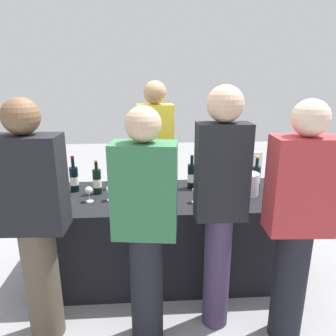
# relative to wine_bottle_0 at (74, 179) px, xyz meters

# --- Properties ---
(ground_plane) EXTENTS (12.00, 12.00, 0.00)m
(ground_plane) POSITION_rel_wine_bottle_0_xyz_m (0.84, -0.16, -0.89)
(ground_plane) COLOR gray
(tasting_table) EXTENTS (2.29, 0.84, 0.77)m
(tasting_table) POSITION_rel_wine_bottle_0_xyz_m (0.84, -0.16, -0.50)
(tasting_table) COLOR black
(tasting_table) RESTS_ON ground_plane
(wine_bottle_0) EXTENTS (0.08, 0.08, 0.33)m
(wine_bottle_0) POSITION_rel_wine_bottle_0_xyz_m (0.00, 0.00, 0.00)
(wine_bottle_0) COLOR black
(wine_bottle_0) RESTS_ON tasting_table
(wine_bottle_1) EXTENTS (0.07, 0.07, 0.31)m
(wine_bottle_1) POSITION_rel_wine_bottle_0_xyz_m (0.22, -0.07, -0.00)
(wine_bottle_1) COLOR black
(wine_bottle_1) RESTS_ON tasting_table
(wine_bottle_2) EXTENTS (0.07, 0.07, 0.31)m
(wine_bottle_2) POSITION_rel_wine_bottle_0_xyz_m (0.38, 0.06, -0.01)
(wine_bottle_2) COLOR black
(wine_bottle_2) RESTS_ON tasting_table
(wine_bottle_3) EXTENTS (0.08, 0.08, 0.32)m
(wine_bottle_3) POSITION_rel_wine_bottle_0_xyz_m (1.07, 0.01, -0.00)
(wine_bottle_3) COLOR black
(wine_bottle_3) RESTS_ON tasting_table
(wine_bottle_4) EXTENTS (0.08, 0.08, 0.33)m
(wine_bottle_4) POSITION_rel_wine_bottle_0_xyz_m (1.16, 0.01, 0.00)
(wine_bottle_4) COLOR black
(wine_bottle_4) RESTS_ON tasting_table
(wine_bottle_5) EXTENTS (0.08, 0.08, 0.31)m
(wine_bottle_5) POSITION_rel_wine_bottle_0_xyz_m (1.67, -0.05, -0.01)
(wine_bottle_5) COLOR black
(wine_bottle_5) RESTS_ON tasting_table
(wine_glass_0) EXTENTS (0.06, 0.06, 0.13)m
(wine_glass_0) POSITION_rel_wine_bottle_0_xyz_m (0.18, -0.26, -0.03)
(wine_glass_0) COLOR silver
(wine_glass_0) RESTS_ON tasting_table
(wine_glass_1) EXTENTS (0.07, 0.07, 0.13)m
(wine_glass_1) POSITION_rel_wine_bottle_0_xyz_m (0.35, -0.25, -0.03)
(wine_glass_1) COLOR silver
(wine_glass_1) RESTS_ON tasting_table
(wine_glass_2) EXTENTS (0.06, 0.06, 0.13)m
(wine_glass_2) POSITION_rel_wine_bottle_0_xyz_m (0.49, -0.35, -0.02)
(wine_glass_2) COLOR silver
(wine_glass_2) RESTS_ON tasting_table
(wine_glass_3) EXTENTS (0.07, 0.07, 0.14)m
(wine_glass_3) POSITION_rel_wine_bottle_0_xyz_m (0.75, -0.25, -0.02)
(wine_glass_3) COLOR silver
(wine_glass_3) RESTS_ON tasting_table
(wine_glass_4) EXTENTS (0.07, 0.07, 0.14)m
(wine_glass_4) POSITION_rel_wine_bottle_0_xyz_m (1.06, -0.34, -0.02)
(wine_glass_4) COLOR silver
(wine_glass_4) RESTS_ON tasting_table
(ice_bucket) EXTENTS (0.20, 0.20, 0.19)m
(ice_bucket) POSITION_rel_wine_bottle_0_xyz_m (1.54, -0.18, -0.02)
(ice_bucket) COLOR silver
(ice_bucket) RESTS_ON tasting_table
(server_pouring) EXTENTS (0.38, 0.23, 1.74)m
(server_pouring) POSITION_rel_wine_bottle_0_xyz_m (0.75, 0.47, 0.08)
(server_pouring) COLOR #3F3351
(server_pouring) RESTS_ON ground_plane
(guest_0) EXTENTS (0.43, 0.24, 1.66)m
(guest_0) POSITION_rel_wine_bottle_0_xyz_m (-0.07, -0.84, 0.01)
(guest_0) COLOR brown
(guest_0) RESTS_ON ground_plane
(guest_1) EXTENTS (0.42, 0.27, 1.62)m
(guest_1) POSITION_rel_wine_bottle_0_xyz_m (0.65, -0.91, -0.01)
(guest_1) COLOR black
(guest_1) RESTS_ON ground_plane
(guest_2) EXTENTS (0.34, 0.23, 1.73)m
(guest_2) POSITION_rel_wine_bottle_0_xyz_m (1.15, -0.81, 0.08)
(guest_2) COLOR #3F3351
(guest_2) RESTS_ON ground_plane
(guest_3) EXTENTS (0.41, 0.24, 1.66)m
(guest_3) POSITION_rel_wine_bottle_0_xyz_m (1.62, -0.97, 0.01)
(guest_3) COLOR black
(guest_3) RESTS_ON ground_plane
(menu_board) EXTENTS (0.52, 0.09, 0.92)m
(menu_board) POSITION_rel_wine_bottle_0_xyz_m (1.78, 0.77, -0.43)
(menu_board) COLOR white
(menu_board) RESTS_ON ground_plane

